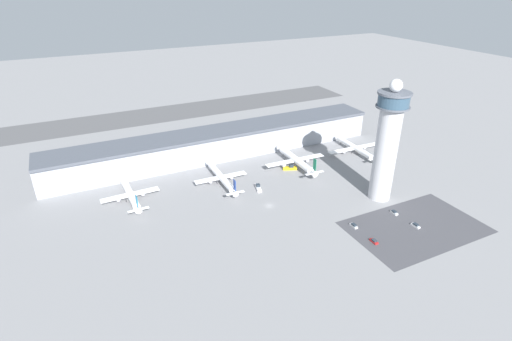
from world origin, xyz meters
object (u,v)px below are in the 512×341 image
(airplane_gate_delta, at_px, (355,148))
(car_black_suv, at_px, (394,212))
(service_truck_catering, at_px, (258,188))
(control_tower, at_px, (387,142))
(car_white_wagon, at_px, (416,225))
(service_truck_baggage, at_px, (383,182))
(car_blue_compact, at_px, (374,241))
(car_maroon_suv, at_px, (354,226))
(service_truck_fuel, at_px, (290,168))
(airplane_gate_charlie, at_px, (296,160))
(airplane_gate_alpha, at_px, (130,194))
(airplane_gate_bravo, at_px, (221,177))

(airplane_gate_delta, distance_m, car_black_suv, 75.56)
(service_truck_catering, xyz_separation_m, car_black_suv, (50.06, -52.53, -0.33))
(airplane_gate_delta, height_order, service_truck_catering, airplane_gate_delta)
(control_tower, bearing_deg, car_white_wagon, -96.87)
(service_truck_catering, xyz_separation_m, service_truck_baggage, (67.42, -25.06, -0.08))
(car_white_wagon, xyz_separation_m, car_blue_compact, (-26.16, -0.96, -0.08))
(car_maroon_suv, bearing_deg, service_truck_baggage, 33.00)
(service_truck_fuel, relative_size, service_truck_baggage, 1.39)
(airplane_gate_charlie, xyz_separation_m, service_truck_catering, (-33.76, -15.65, -3.77))
(airplane_gate_charlie, relative_size, car_blue_compact, 10.12)
(airplane_gate_alpha, relative_size, airplane_gate_charlie, 0.86)
(service_truck_baggage, distance_m, car_blue_compact, 59.57)
(control_tower, distance_m, service_truck_catering, 72.49)
(car_maroon_suv, bearing_deg, service_truck_catering, 114.78)
(control_tower, relative_size, car_blue_compact, 14.75)
(car_white_wagon, height_order, car_maroon_suv, car_white_wagon)
(service_truck_catering, height_order, service_truck_baggage, service_truck_catering)
(car_black_suv, bearing_deg, control_tower, 74.59)
(control_tower, relative_size, service_truck_baggage, 10.05)
(airplane_gate_delta, height_order, car_blue_compact, airplane_gate_delta)
(airplane_gate_alpha, relative_size, car_maroon_suv, 8.43)
(airplane_gate_alpha, height_order, airplane_gate_bravo, airplane_gate_alpha)
(airplane_gate_bravo, distance_m, service_truck_catering, 22.45)
(airplane_gate_charlie, distance_m, service_truck_baggage, 52.96)
(service_truck_baggage, xyz_separation_m, car_blue_compact, (-42.58, -41.66, -0.32))
(service_truck_baggage, bearing_deg, control_tower, -139.07)
(service_truck_fuel, relative_size, car_maroon_suv, 1.98)
(airplane_gate_delta, distance_m, service_truck_catering, 82.26)
(service_truck_baggage, bearing_deg, car_white_wagon, -111.97)
(control_tower, xyz_separation_m, car_white_wagon, (-3.56, -29.55, -31.41))
(service_truck_catering, bearing_deg, service_truck_baggage, -20.39)
(airplane_gate_alpha, distance_m, car_black_suv, 135.96)
(airplane_gate_charlie, height_order, service_truck_catering, airplane_gate_charlie)
(control_tower, height_order, car_black_suv, control_tower)
(car_maroon_suv, height_order, car_black_suv, car_black_suv)
(airplane_gate_alpha, height_order, airplane_gate_charlie, airplane_gate_charlie)
(airplane_gate_alpha, height_order, car_white_wagon, airplane_gate_alpha)
(service_truck_fuel, bearing_deg, car_black_suv, -72.12)
(car_white_wagon, bearing_deg, car_blue_compact, -177.91)
(airplane_gate_alpha, relative_size, car_black_suv, 8.90)
(service_truck_fuel, relative_size, car_white_wagon, 1.89)
(control_tower, height_order, service_truck_catering, control_tower)
(service_truck_baggage, bearing_deg, car_blue_compact, -135.63)
(airplane_gate_charlie, distance_m, service_truck_catering, 37.40)
(airplane_gate_bravo, xyz_separation_m, car_blue_compact, (40.63, -82.41, -3.25))
(control_tower, distance_m, airplane_gate_delta, 65.30)
(car_black_suv, bearing_deg, car_blue_compact, -150.64)
(airplane_gate_delta, height_order, car_black_suv, airplane_gate_delta)
(airplane_gate_alpha, xyz_separation_m, car_white_wagon, (117.02, -83.95, -3.21))
(car_white_wagon, bearing_deg, service_truck_baggage, 68.03)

